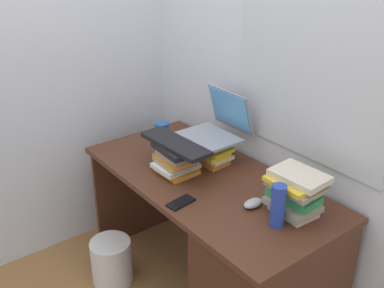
# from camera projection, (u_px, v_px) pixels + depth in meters

# --- Properties ---
(ground_plane) EXTENTS (6.00, 6.00, 0.00)m
(ground_plane) POSITION_uv_depth(u_px,v_px,m) (206.00, 287.00, 2.69)
(ground_plane) COLOR olive
(wall_back) EXTENTS (6.00, 0.06, 2.60)m
(wall_back) POSITION_uv_depth(u_px,v_px,m) (269.00, 57.00, 2.34)
(wall_back) COLOR silver
(wall_back) RESTS_ON ground
(wall_left) EXTENTS (0.05, 6.00, 2.60)m
(wall_left) POSITION_uv_depth(u_px,v_px,m) (111.00, 35.00, 2.80)
(wall_left) COLOR silver
(wall_left) RESTS_ON ground
(desk) EXTENTS (1.43, 0.68, 0.73)m
(desk) POSITION_uv_depth(u_px,v_px,m) (250.00, 268.00, 2.24)
(desk) COLOR #4C2819
(desk) RESTS_ON ground
(book_stack_tall) EXTENTS (0.24, 0.18, 0.14)m
(book_stack_tall) POSITION_uv_depth(u_px,v_px,m) (209.00, 150.00, 2.52)
(book_stack_tall) COLOR orange
(book_stack_tall) RESTS_ON desk
(book_stack_keyboard_riser) EXTENTS (0.25, 0.20, 0.16)m
(book_stack_keyboard_riser) POSITION_uv_depth(u_px,v_px,m) (175.00, 160.00, 2.40)
(book_stack_keyboard_riser) COLOR orange
(book_stack_keyboard_riser) RESTS_ON desk
(book_stack_side) EXTENTS (0.26, 0.20, 0.20)m
(book_stack_side) POSITION_uv_depth(u_px,v_px,m) (295.00, 192.00, 2.05)
(book_stack_side) COLOR beige
(book_stack_side) RESTS_ON desk
(laptop) EXTENTS (0.31, 0.31, 0.24)m
(laptop) POSITION_uv_depth(u_px,v_px,m) (218.00, 126.00, 2.50)
(laptop) COLOR gray
(laptop) RESTS_ON book_stack_tall
(keyboard) EXTENTS (0.43, 0.16, 0.02)m
(keyboard) POSITION_uv_depth(u_px,v_px,m) (176.00, 144.00, 2.35)
(keyboard) COLOR black
(keyboard) RESTS_ON book_stack_keyboard_riser
(computer_mouse) EXTENTS (0.06, 0.10, 0.04)m
(computer_mouse) POSITION_uv_depth(u_px,v_px,m) (253.00, 203.00, 2.13)
(computer_mouse) COLOR #A5A8AD
(computer_mouse) RESTS_ON desk
(mug) EXTENTS (0.13, 0.09, 0.09)m
(mug) POSITION_uv_depth(u_px,v_px,m) (162.00, 130.00, 2.82)
(mug) COLOR #265999
(mug) RESTS_ON desk
(water_bottle) EXTENTS (0.07, 0.07, 0.20)m
(water_bottle) POSITION_uv_depth(u_px,v_px,m) (278.00, 206.00, 1.96)
(water_bottle) COLOR #263FA5
(water_bottle) RESTS_ON desk
(cell_phone) EXTENTS (0.08, 0.14, 0.01)m
(cell_phone) POSITION_uv_depth(u_px,v_px,m) (181.00, 202.00, 2.16)
(cell_phone) COLOR black
(cell_phone) RESTS_ON desk
(wastebasket) EXTENTS (0.24, 0.24, 0.27)m
(wastebasket) POSITION_uv_depth(u_px,v_px,m) (112.00, 261.00, 2.69)
(wastebasket) COLOR silver
(wastebasket) RESTS_ON ground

